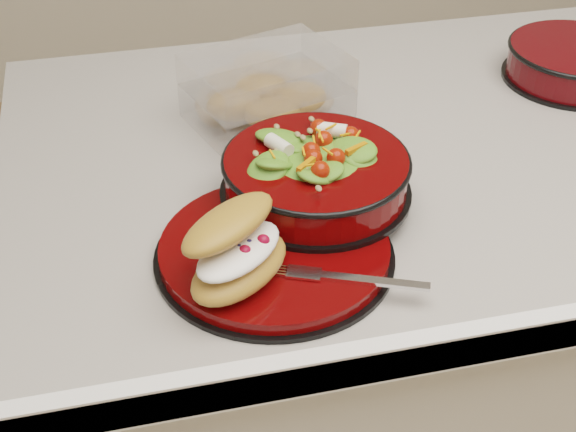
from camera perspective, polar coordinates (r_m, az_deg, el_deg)
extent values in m
cube|color=silver|center=(1.43, 9.77, -10.60)|extent=(1.16, 0.66, 0.86)
cube|color=#A5A098|center=(1.14, 12.07, 4.95)|extent=(1.24, 0.74, 0.04)
cylinder|color=black|center=(0.88, -0.97, -2.85)|extent=(0.27, 0.27, 0.01)
cylinder|color=#520302|center=(0.88, -0.97, -2.35)|extent=(0.25, 0.25, 0.01)
torus|color=black|center=(0.87, -0.19, -2.46)|extent=(0.14, 0.14, 0.01)
cylinder|color=black|center=(0.95, 1.96, 1.75)|extent=(0.23, 0.23, 0.01)
cylinder|color=#520302|center=(0.93, 1.99, 3.01)|extent=(0.21, 0.21, 0.04)
torus|color=black|center=(0.92, 2.02, 3.94)|extent=(0.22, 0.22, 0.01)
ellipsoid|color=#45711F|center=(0.93, 2.01, 3.75)|extent=(0.18, 0.18, 0.07)
sphere|color=#B91807|center=(0.92, 4.77, 6.25)|extent=(0.02, 0.02, 0.02)
sphere|color=#B91807|center=(0.94, 3.16, 7.19)|extent=(0.02, 0.02, 0.02)
sphere|color=#B91807|center=(0.94, 0.80, 7.19)|extent=(0.02, 0.02, 0.02)
sphere|color=#B91807|center=(0.91, -0.69, 6.26)|extent=(0.02, 0.02, 0.02)
sphere|color=#B91807|center=(0.88, -0.14, 5.02)|extent=(0.02, 0.02, 0.02)
sphere|color=#B91807|center=(0.87, 2.17, 4.45)|extent=(0.02, 0.02, 0.02)
sphere|color=#B91807|center=(0.88, 4.39, 5.02)|extent=(0.02, 0.02, 0.02)
cylinder|color=silver|center=(0.95, 3.20, 7.28)|extent=(0.03, 0.04, 0.02)
cylinder|color=silver|center=(0.91, -0.66, 6.22)|extent=(0.04, 0.03, 0.02)
cube|color=orange|center=(0.88, 1.31, 4.89)|extent=(0.03, 0.03, 0.01)
cube|color=orange|center=(0.91, 4.95, 6.00)|extent=(0.03, 0.02, 0.01)
ellipsoid|color=#C78C3C|center=(0.82, -3.46, -3.69)|extent=(0.14, 0.14, 0.04)
ellipsoid|color=white|center=(0.80, -3.52, -2.50)|extent=(0.12, 0.12, 0.02)
ellipsoid|color=#C78C3C|center=(0.80, -3.81, -0.49)|extent=(0.13, 0.13, 0.03)
sphere|color=#AD0C21|center=(0.80, -4.96, -2.37)|extent=(0.01, 0.01, 0.01)
sphere|color=#AD0C21|center=(0.79, -3.09, -2.52)|extent=(0.01, 0.01, 0.01)
sphere|color=#AD0C21|center=(0.80, -1.78, -1.75)|extent=(0.01, 0.01, 0.01)
sphere|color=#AD0C21|center=(0.81, -4.32, -1.78)|extent=(0.01, 0.01, 0.01)
sphere|color=#191947|center=(0.80, -4.12, -2.00)|extent=(0.01, 0.01, 0.01)
sphere|color=#191947|center=(0.80, -2.78, -1.97)|extent=(0.01, 0.01, 0.01)
sphere|color=#191947|center=(0.80, -3.49, -2.32)|extent=(0.01, 0.01, 0.01)
cube|color=silver|center=(0.83, 6.07, -4.61)|extent=(0.11, 0.05, 0.00)
cube|color=silver|center=(0.83, 1.14, -4.07)|extent=(0.04, 0.03, 0.00)
cube|color=white|center=(1.13, -1.51, 7.99)|extent=(0.24, 0.20, 0.05)
cube|color=white|center=(1.11, -1.54, 10.16)|extent=(0.24, 0.20, 0.04)
ellipsoid|color=#C78C3C|center=(1.12, -3.84, 7.90)|extent=(0.08, 0.06, 0.04)
ellipsoid|color=#C78C3C|center=(1.13, 0.79, 8.43)|extent=(0.08, 0.06, 0.04)
ellipsoid|color=#C78C3C|center=(1.16, -1.89, 9.02)|extent=(0.08, 0.06, 0.04)
ellipsoid|color=#C78C3C|center=(1.09, -1.11, 7.28)|extent=(0.08, 0.06, 0.04)
cylinder|color=black|center=(1.32, 19.53, 9.29)|extent=(0.21, 0.21, 0.01)
cylinder|color=#460406|center=(1.31, 19.77, 10.33)|extent=(0.20, 0.20, 0.05)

